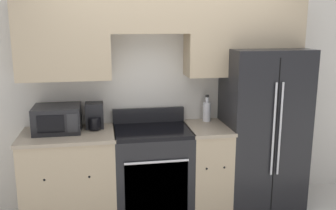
{
  "coord_description": "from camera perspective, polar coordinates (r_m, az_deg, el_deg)",
  "views": [
    {
      "loc": [
        -0.66,
        -3.39,
        2.03
      ],
      "look_at": [
        0.0,
        0.31,
        1.19
      ],
      "focal_mm": 40.0,
      "sensor_mm": 36.0,
      "label": 1
    }
  ],
  "objects": [
    {
      "name": "lower_cabinets_right",
      "position": [
        4.16,
        5.95,
        -9.43
      ],
      "size": [
        0.43,
        0.64,
        0.94
      ],
      "color": "tan",
      "rests_on": "ground_plane"
    },
    {
      "name": "wall_back",
      "position": [
        4.07,
        -0.55,
        5.34
      ],
      "size": [
        8.0,
        0.39,
        2.6
      ],
      "color": "beige",
      "rests_on": "ground_plane"
    },
    {
      "name": "bottle",
      "position": [
        4.19,
        5.94,
        -0.88
      ],
      "size": [
        0.09,
        0.09,
        0.3
      ],
      "color": "silver",
      "rests_on": "lower_cabinets_right"
    },
    {
      "name": "microwave",
      "position": [
        3.94,
        -16.49,
        -2.02
      ],
      "size": [
        0.46,
        0.4,
        0.26
      ],
      "color": "black",
      "rests_on": "lower_cabinets_left"
    },
    {
      "name": "oven_range",
      "position": [
        4.05,
        -2.38,
        -9.98
      ],
      "size": [
        0.79,
        0.65,
        1.1
      ],
      "color": "black",
      "rests_on": "ground_plane"
    },
    {
      "name": "refrigerator",
      "position": [
        4.27,
        14.07,
        -3.42
      ],
      "size": [
        0.84,
        0.72,
        1.75
      ],
      "color": "black",
      "rests_on": "ground_plane"
    },
    {
      "name": "electric_kettle",
      "position": [
        3.97,
        -11.13,
        -1.76
      ],
      "size": [
        0.18,
        0.26,
        0.27
      ],
      "color": "black",
      "rests_on": "lower_cabinets_left"
    },
    {
      "name": "lower_cabinets_left",
      "position": [
        4.03,
        -14.67,
        -10.54
      ],
      "size": [
        0.94,
        0.64,
        0.94
      ],
      "color": "tan",
      "rests_on": "ground_plane"
    }
  ]
}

